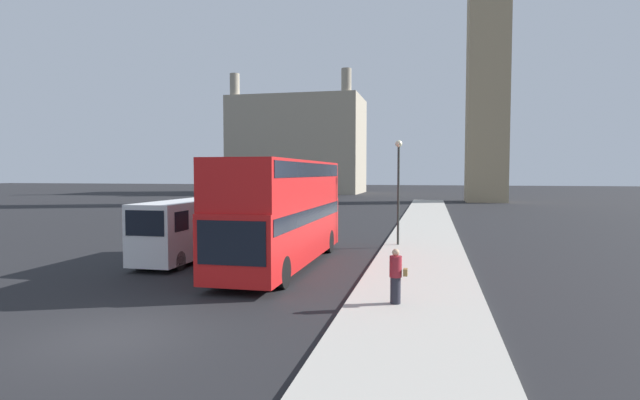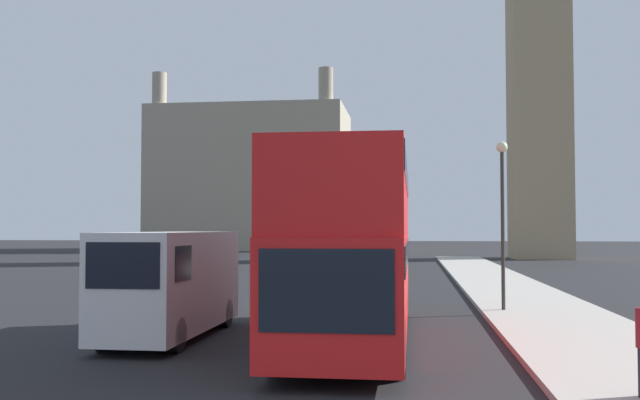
# 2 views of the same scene
# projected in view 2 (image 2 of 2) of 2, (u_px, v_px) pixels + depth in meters

# --- Properties ---
(building_block_distant) EXTENTS (24.71, 14.91, 22.26)m
(building_block_distant) POSITION_uv_depth(u_px,v_px,m) (252.00, 180.00, 93.60)
(building_block_distant) COLOR #9E937F
(building_block_distant) RESTS_ON ground_plane
(red_double_decker_bus) EXTENTS (2.59, 11.05, 4.37)m
(red_double_decker_bus) POSITION_uv_depth(u_px,v_px,m) (353.00, 241.00, 17.14)
(red_double_decker_bus) COLOR red
(red_double_decker_bus) RESTS_ON ground_plane
(white_van) EXTENTS (1.94, 6.17, 2.66)m
(white_van) POSITION_uv_depth(u_px,v_px,m) (170.00, 281.00, 17.81)
(white_van) COLOR white
(white_van) RESTS_ON ground_plane
(street_lamp) EXTENTS (0.36, 0.36, 5.41)m
(street_lamp) POSITION_uv_depth(u_px,v_px,m) (502.00, 198.00, 22.91)
(street_lamp) COLOR #2D332D
(street_lamp) RESTS_ON sidewalk_strip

